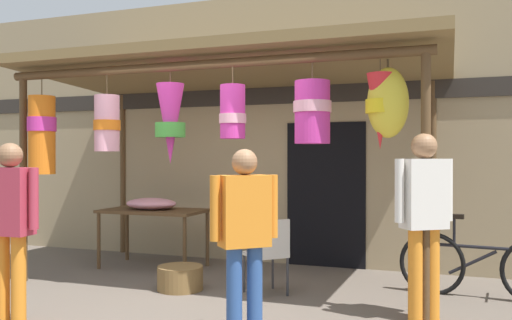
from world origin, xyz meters
TOP-DOWN VIEW (x-y plane):
  - ground_plane at (0.00, 0.00)m, footprint 30.00×30.00m
  - shop_facade at (0.00, 2.33)m, footprint 11.83×0.29m
  - market_stall_canopy at (-0.02, 0.89)m, footprint 5.20×2.63m
  - display_table at (-1.34, 1.33)m, footprint 1.41×0.78m
  - flower_heap_on_table at (-1.35, 1.31)m, footprint 0.73×0.51m
  - folding_chair at (0.63, 0.45)m, footprint 0.57×0.57m
  - wicker_basket_by_table at (-0.40, 0.35)m, footprint 0.52×0.52m
  - parked_bicycle at (2.82, 1.11)m, footprint 1.75×0.44m
  - vendor_in_orange at (0.91, -1.00)m, footprint 0.46×0.43m
  - customer_foreground at (-1.25, -1.31)m, footprint 0.59×0.24m
  - shopper_by_bananas at (2.28, 0.07)m, footprint 0.50×0.41m

SIDE VIEW (x-z plane):
  - ground_plane at x=0.00m, z-range 0.00..0.00m
  - wicker_basket_by_table at x=-0.40m, z-range 0.00..0.27m
  - parked_bicycle at x=2.82m, z-range -0.11..0.81m
  - folding_chair at x=0.63m, z-range 0.08..0.92m
  - display_table at x=-1.34m, z-range 0.32..1.12m
  - flower_heap_on_table at x=-1.35m, z-range 0.80..0.96m
  - vendor_in_orange at x=0.91m, z-range 0.14..1.73m
  - customer_foreground at x=-1.25m, z-range 0.15..1.80m
  - shopper_by_bananas at x=2.28m, z-range 0.16..1.91m
  - shop_facade at x=0.00m, z-range 0.00..3.87m
  - market_stall_canopy at x=-0.02m, z-range 1.04..3.79m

